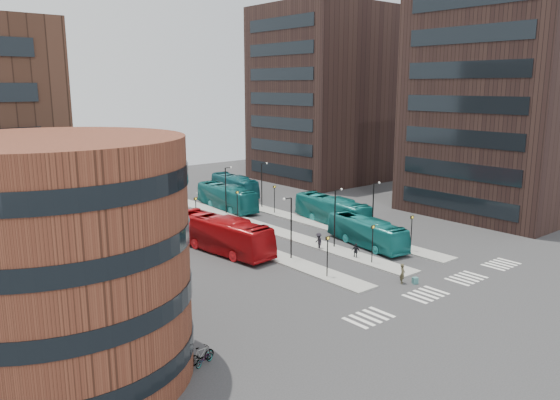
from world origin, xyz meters
TOP-DOWN VIEW (x-y plane):
  - ground at (0.00, 0.00)m, footprint 160.00×160.00m
  - island_left at (-4.00, 30.00)m, footprint 2.50×45.00m
  - island_mid at (2.00, 30.00)m, footprint 2.50×45.00m
  - island_right at (8.00, 30.00)m, footprint 2.50×45.00m
  - suitcase at (0.36, 6.08)m, footprint 0.54×0.48m
  - red_bus at (-7.19, 24.55)m, footprint 4.40×13.38m
  - teal_bus_a at (5.75, 16.32)m, footprint 4.17×10.97m
  - teal_bus_b at (4.38, 40.42)m, footprint 3.61×12.15m
  - teal_bus_c at (9.74, 25.42)m, footprint 4.05×12.15m
  - teal_bus_d at (10.60, 47.41)m, footprint 4.25×11.59m
  - traveller at (-0.43, 6.84)m, footprint 0.77×0.67m
  - commuter_a at (-5.56, 19.51)m, footprint 0.97×0.78m
  - commuter_b at (1.64, 14.08)m, footprint 0.59×0.96m
  - commuter_c at (0.94, 18.63)m, footprint 0.99×1.30m
  - bicycle_near at (-21.00, 5.85)m, footprint 1.64×1.00m
  - bicycle_mid at (-21.00, 6.14)m, footprint 1.87×0.64m
  - bicycle_far at (-21.00, 9.75)m, footprint 1.98×1.15m
  - crosswalk_stripes at (1.75, 4.00)m, footprint 22.35×2.40m
  - round_building at (-28.00, 10.00)m, footprint 15.16×15.16m
  - tower_near at (31.98, 16.00)m, footprint 20.12×20.00m
  - tower_far at (31.98, 50.00)m, footprint 20.12×20.00m
  - sign_poles at (1.60, 23.00)m, footprint 12.45×22.12m
  - lamp_posts at (2.64, 28.00)m, footprint 14.04×20.24m
  - bare_trees at (2.67, 62.67)m, footprint 10.97×8.14m

SIDE VIEW (x-z plane):
  - ground at x=0.00m, z-range 0.00..0.00m
  - crosswalk_stripes at x=1.75m, z-range 0.00..0.01m
  - island_left at x=-4.00m, z-range 0.00..0.15m
  - island_mid at x=2.00m, z-range 0.00..0.15m
  - island_right at x=8.00m, z-range 0.00..0.15m
  - suitcase at x=0.36m, z-range 0.00..0.57m
  - bicycle_near at x=-21.00m, z-range 0.00..0.81m
  - bicycle_far at x=-21.00m, z-range 0.00..0.99m
  - bicycle_mid at x=-21.00m, z-range 0.00..1.11m
  - commuter_b at x=1.64m, z-range 0.00..1.53m
  - traveller at x=-0.43m, z-range 0.00..1.77m
  - commuter_c at x=0.94m, z-range 0.00..1.79m
  - commuter_a at x=-5.56m, z-range 0.00..1.87m
  - teal_bus_a at x=5.75m, z-range 0.00..2.98m
  - teal_bus_d at x=10.60m, z-range 0.00..3.16m
  - teal_bus_c at x=9.74m, z-range 0.00..3.32m
  - teal_bus_b at x=4.38m, z-range 0.00..3.34m
  - red_bus at x=-7.19m, z-range 0.00..3.66m
  - sign_poles at x=1.60m, z-range 0.58..4.23m
  - bare_trees at x=2.67m, z-range -0.22..5.67m
  - lamp_posts at x=2.64m, z-range 0.52..6.64m
  - round_building at x=-28.00m, z-range -0.01..13.99m
  - tower_near at x=31.98m, z-range 0.00..30.00m
  - tower_far at x=31.98m, z-range 0.00..30.00m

